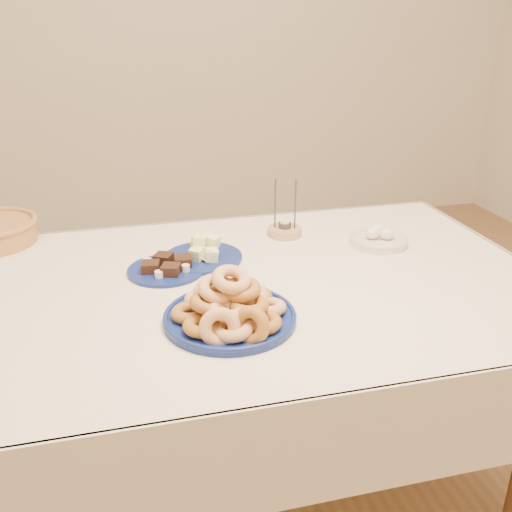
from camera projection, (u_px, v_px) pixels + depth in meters
name	position (u px, v px, depth m)	size (l,w,h in m)	color
ground	(252.00, 481.00, 1.92)	(5.00, 5.00, 0.00)	brown
dining_table	(252.00, 314.00, 1.67)	(1.71, 1.11, 0.75)	brown
donut_platter	(230.00, 309.00, 1.40)	(0.41, 0.41, 0.15)	navy
melon_plate	(203.00, 253.00, 1.76)	(0.25, 0.25, 0.09)	navy
brownie_plate	(166.00, 268.00, 1.68)	(0.30, 0.30, 0.04)	navy
candle_holder	(285.00, 230.00, 1.96)	(0.15, 0.15, 0.20)	tan
egg_bowl	(379.00, 239.00, 1.88)	(0.21, 0.21, 0.06)	beige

